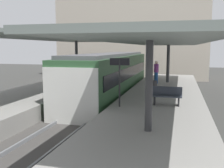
% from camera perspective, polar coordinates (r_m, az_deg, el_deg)
% --- Properties ---
extents(ground_plane, '(80.00, 80.00, 0.00)m').
position_cam_1_polar(ground_plane, '(14.49, -5.07, -6.87)').
color(ground_plane, '#383835').
extents(platform_left, '(4.40, 28.00, 1.00)m').
position_cam_1_polar(platform_left, '(16.03, -18.02, -3.96)').
color(platform_left, gray).
rests_on(platform_left, ground_plane).
extents(platform_right, '(4.40, 28.00, 1.00)m').
position_cam_1_polar(platform_right, '(13.59, 10.25, -5.77)').
color(platform_right, gray).
rests_on(platform_right, ground_plane).
extents(track_ballast, '(3.20, 28.00, 0.20)m').
position_cam_1_polar(track_ballast, '(14.46, -5.07, -6.49)').
color(track_ballast, '#423F3D').
rests_on(track_ballast, ground_plane).
extents(rail_near_side, '(0.08, 28.00, 0.14)m').
position_cam_1_polar(rail_near_side, '(14.67, -7.74, -5.64)').
color(rail_near_side, slate).
rests_on(rail_near_side, track_ballast).
extents(rail_far_side, '(0.08, 28.00, 0.14)m').
position_cam_1_polar(rail_far_side, '(14.20, -2.33, -6.02)').
color(rail_far_side, slate).
rests_on(rail_far_side, track_ballast).
extents(commuter_train, '(2.78, 14.58, 3.10)m').
position_cam_1_polar(commuter_train, '(18.76, -0.14, 1.88)').
color(commuter_train, '#2D5633').
rests_on(commuter_train, track_ballast).
extents(canopy_left, '(4.18, 21.00, 3.40)m').
position_cam_1_polar(canopy_left, '(16.92, -15.98, 9.58)').
color(canopy_left, '#333335').
rests_on(canopy_left, platform_left).
extents(canopy_right, '(4.18, 21.00, 3.06)m').
position_cam_1_polar(canopy_right, '(14.62, 11.01, 8.77)').
color(canopy_right, '#333335').
rests_on(canopy_right, platform_right).
extents(platform_bench, '(1.40, 0.41, 0.86)m').
position_cam_1_polar(platform_bench, '(12.61, 11.74, -2.40)').
color(platform_bench, black).
rests_on(platform_bench, platform_right).
extents(platform_sign, '(0.90, 0.08, 2.21)m').
position_cam_1_polar(platform_sign, '(11.84, 1.66, 2.77)').
color(platform_sign, '#262628').
rests_on(platform_sign, platform_right).
extents(litter_bin, '(0.44, 0.44, 0.80)m').
position_cam_1_polar(litter_bin, '(15.32, 8.89, -0.79)').
color(litter_bin, '#2D2D30').
rests_on(litter_bin, platform_right).
extents(passenger_near_bench, '(0.36, 0.36, 1.68)m').
position_cam_1_polar(passenger_near_bench, '(20.21, 9.53, 2.61)').
color(passenger_near_bench, navy).
rests_on(passenger_near_bench, platform_right).
extents(station_building_backdrop, '(18.00, 6.00, 11.00)m').
position_cam_1_polar(station_building_backdrop, '(33.77, 4.46, 10.89)').
color(station_building_backdrop, '#A89E8E').
rests_on(station_building_backdrop, ground_plane).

